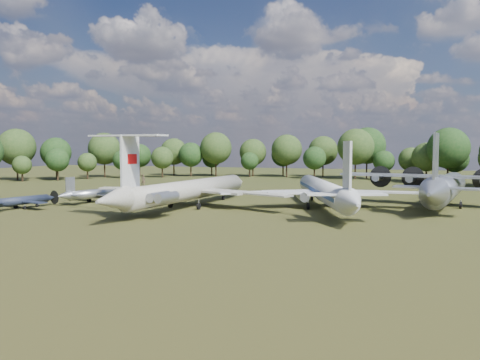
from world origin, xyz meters
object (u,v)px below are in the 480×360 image
(il62_airliner, at_px, (190,194))
(person_on_il62, at_px, (143,180))
(tu104_jet, at_px, (324,195))
(small_prop_northwest, at_px, (96,196))
(small_prop_west, at_px, (22,203))
(an12_transport, at_px, (445,191))

(il62_airliner, height_order, person_on_il62, person_on_il62)
(tu104_jet, distance_m, small_prop_northwest, 40.93)
(person_on_il62, bearing_deg, small_prop_west, -22.24)
(small_prop_west, relative_size, person_on_il62, 8.67)
(tu104_jet, xyz_separation_m, small_prop_west, (-46.89, -15.89, -1.28))
(an12_transport, height_order, small_prop_northwest, an12_transport)
(tu104_jet, distance_m, an12_transport, 20.94)
(small_prop_northwest, bearing_deg, person_on_il62, -21.64)
(tu104_jet, relative_size, person_on_il62, 28.72)
(small_prop_northwest, distance_m, person_on_il62, 22.96)
(small_prop_west, distance_m, small_prop_northwest, 12.91)
(il62_airliner, bearing_deg, an12_transport, 25.43)
(il62_airliner, relative_size, an12_transport, 1.17)
(small_prop_northwest, relative_size, person_on_il62, 10.51)
(tu104_jet, distance_m, small_prop_west, 49.53)
(small_prop_west, bearing_deg, person_on_il62, 8.60)
(il62_airliner, height_order, small_prop_northwest, il62_airliner)
(il62_airliner, bearing_deg, tu104_jet, 20.60)
(an12_transport, height_order, small_prop_west, an12_transport)
(il62_airliner, xyz_separation_m, small_prop_northwest, (-19.23, 0.99, -1.06))
(an12_transport, bearing_deg, small_prop_northwest, -156.34)
(tu104_jet, relative_size, small_prop_northwest, 2.73)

